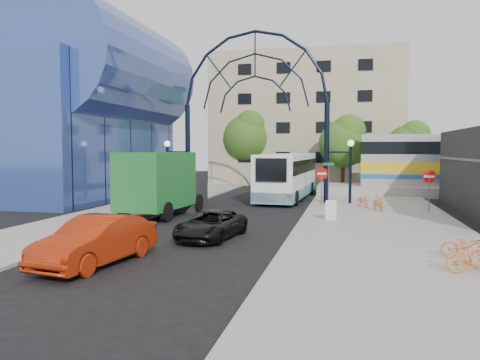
% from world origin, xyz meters
% --- Properties ---
extents(ground, '(120.00, 120.00, 0.00)m').
position_xyz_m(ground, '(0.00, 0.00, 0.00)').
color(ground, black).
rests_on(ground, ground).
extents(sidewalk_east, '(8.00, 56.00, 0.12)m').
position_xyz_m(sidewalk_east, '(8.00, 4.00, 0.06)').
color(sidewalk_east, gray).
rests_on(sidewalk_east, ground).
extents(plaza_west, '(5.00, 50.00, 0.12)m').
position_xyz_m(plaza_west, '(-6.50, 6.00, 0.06)').
color(plaza_west, gray).
rests_on(plaza_west, ground).
extents(gateway_arch, '(13.64, 0.44, 12.10)m').
position_xyz_m(gateway_arch, '(0.00, 14.00, 8.56)').
color(gateway_arch, black).
rests_on(gateway_arch, ground).
extents(stop_sign, '(0.80, 0.07, 2.50)m').
position_xyz_m(stop_sign, '(4.80, 12.00, 1.99)').
color(stop_sign, slate).
rests_on(stop_sign, sidewalk_east).
extents(do_not_enter_sign, '(0.76, 0.07, 2.48)m').
position_xyz_m(do_not_enter_sign, '(11.00, 10.00, 1.98)').
color(do_not_enter_sign, slate).
rests_on(do_not_enter_sign, sidewalk_east).
extents(street_name_sign, '(0.70, 0.70, 2.80)m').
position_xyz_m(street_name_sign, '(5.20, 12.60, 2.13)').
color(street_name_sign, slate).
rests_on(street_name_sign, sidewalk_east).
extents(sandwich_board, '(0.55, 0.61, 0.99)m').
position_xyz_m(sandwich_board, '(5.60, 5.98, 0.74)').
color(sandwich_board, white).
rests_on(sandwich_board, sidewalk_east).
extents(transit_hall, '(16.50, 18.00, 14.50)m').
position_xyz_m(transit_hall, '(-15.30, 15.00, 6.70)').
color(transit_hall, '#334C9E').
rests_on(transit_hall, ground).
extents(apartment_block, '(20.00, 12.10, 14.00)m').
position_xyz_m(apartment_block, '(2.00, 34.97, 7.00)').
color(apartment_block, tan).
rests_on(apartment_block, ground).
extents(tree_north_a, '(4.48, 4.48, 7.00)m').
position_xyz_m(tree_north_a, '(6.12, 25.93, 4.61)').
color(tree_north_a, '#382314').
rests_on(tree_north_a, ground).
extents(tree_north_b, '(5.12, 5.12, 8.00)m').
position_xyz_m(tree_north_b, '(-3.88, 29.93, 5.27)').
color(tree_north_b, '#382314').
rests_on(tree_north_b, ground).
extents(tree_north_c, '(4.16, 4.16, 6.50)m').
position_xyz_m(tree_north_c, '(12.12, 27.93, 4.28)').
color(tree_north_c, '#382314').
rests_on(tree_north_c, ground).
extents(city_bus, '(3.43, 12.62, 3.43)m').
position_xyz_m(city_bus, '(1.94, 17.43, 1.79)').
color(city_bus, white).
rests_on(city_bus, ground).
extents(green_truck, '(3.19, 7.33, 3.61)m').
position_xyz_m(green_truck, '(-3.83, 6.50, 1.80)').
color(green_truck, black).
rests_on(green_truck, ground).
extents(black_suv, '(2.52, 4.50, 1.19)m').
position_xyz_m(black_suv, '(0.80, 0.30, 0.59)').
color(black_suv, black).
rests_on(black_suv, ground).
extents(red_sedan, '(2.37, 5.00, 1.58)m').
position_xyz_m(red_sedan, '(-1.59, -4.84, 0.79)').
color(red_sedan, '#9C2209').
rests_on(red_sedan, ground).
extents(bike_near_a, '(1.08, 1.68, 0.83)m').
position_xyz_m(bike_near_a, '(7.41, 12.11, 0.54)').
color(bike_near_a, '#FD6532').
rests_on(bike_near_a, sidewalk_east).
extents(bike_near_b, '(0.91, 1.69, 0.98)m').
position_xyz_m(bike_near_b, '(8.22, 10.31, 0.61)').
color(bike_near_b, orange).
rests_on(bike_near_b, sidewalk_east).
extents(bike_far_a, '(1.74, 0.68, 0.90)m').
position_xyz_m(bike_far_a, '(10.35, -1.77, 0.57)').
color(bike_far_a, '#CE4629').
rests_on(bike_far_a, sidewalk_east).
extents(bike_far_b, '(1.67, 0.77, 0.97)m').
position_xyz_m(bike_far_b, '(10.06, -3.96, 0.60)').
color(bike_far_b, orange).
rests_on(bike_far_b, sidewalk_east).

